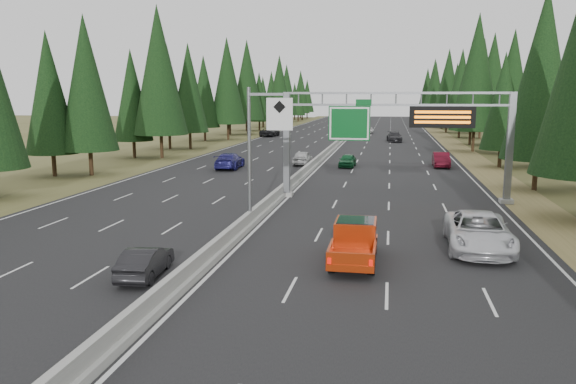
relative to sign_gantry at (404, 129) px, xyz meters
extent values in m
cube|color=black|center=(-8.92, 45.12, -5.23)|extent=(32.00, 260.00, 0.08)
cube|color=olive|center=(8.88, 45.12, -5.24)|extent=(3.60, 260.00, 0.06)
cube|color=#4E4E24|center=(-26.72, 45.12, -5.24)|extent=(3.60, 260.00, 0.06)
cube|color=gray|center=(-8.92, 45.12, -5.04)|extent=(0.70, 260.00, 0.30)
cube|color=gray|center=(-8.92, 45.12, -4.64)|extent=(0.30, 260.00, 0.60)
cube|color=slate|center=(-8.57, 0.12, -1.29)|extent=(0.45, 0.45, 7.80)
cube|color=gray|center=(-8.57, 0.12, -5.04)|extent=(0.90, 0.90, 0.30)
cube|color=slate|center=(7.28, 0.12, -1.29)|extent=(0.45, 0.45, 7.80)
cube|color=gray|center=(7.28, 0.12, -5.04)|extent=(0.90, 0.90, 0.30)
cube|color=slate|center=(-0.64, 0.12, 2.53)|extent=(15.85, 0.35, 0.16)
cube|color=slate|center=(-0.64, 0.12, 1.69)|extent=(15.85, 0.35, 0.16)
cube|color=#054C19|center=(-3.92, -0.13, 0.36)|extent=(3.00, 0.10, 2.50)
cube|color=silver|center=(-3.92, -0.19, 0.36)|extent=(2.85, 0.02, 2.35)
cube|color=#054C19|center=(-2.92, -0.13, 1.86)|extent=(1.10, 0.10, 0.45)
cube|color=black|center=(2.58, -0.18, 0.86)|extent=(4.50, 0.40, 1.50)
cube|color=orange|center=(2.58, -0.40, 1.21)|extent=(3.80, 0.02, 0.18)
cube|color=orange|center=(2.58, -0.40, 0.86)|extent=(3.80, 0.02, 0.18)
cube|color=orange|center=(2.58, -0.40, 0.51)|extent=(3.80, 0.02, 0.18)
cylinder|color=slate|center=(-8.92, -9.88, -1.19)|extent=(0.20, 0.20, 8.00)
cube|color=gray|center=(-8.92, -9.88, -5.09)|extent=(0.50, 0.50, 0.20)
cube|color=slate|center=(-7.92, -9.88, 2.41)|extent=(2.00, 0.15, 0.15)
cube|color=silver|center=(-7.12, -10.00, 1.31)|extent=(1.50, 0.06, 1.80)
cylinder|color=black|center=(10.71, 6.78, -3.98)|extent=(0.40, 0.40, 2.57)
cone|color=black|center=(10.71, 6.78, 4.06)|extent=(5.79, 5.79, 13.51)
cylinder|color=black|center=(10.68, 21.78, -4.29)|extent=(0.40, 0.40, 1.95)
cone|color=black|center=(10.68, 21.78, 1.81)|extent=(4.39, 4.39, 10.24)
cylinder|color=black|center=(15.06, 23.41, -3.99)|extent=(0.40, 0.40, 2.56)
cone|color=black|center=(15.06, 23.41, 3.99)|extent=(5.75, 5.75, 13.42)
cylinder|color=black|center=(10.31, 39.41, -3.78)|extent=(0.40, 0.40, 2.98)
cone|color=black|center=(10.31, 39.41, 5.53)|extent=(6.70, 6.70, 15.64)
cylinder|color=black|center=(14.40, 36.74, -3.98)|extent=(0.40, 0.40, 2.58)
cone|color=black|center=(14.40, 36.74, 4.10)|extent=(5.81, 5.81, 13.56)
cylinder|color=black|center=(11.52, 51.72, -4.21)|extent=(0.40, 0.40, 2.11)
cone|color=black|center=(11.52, 51.72, 2.38)|extent=(4.75, 4.75, 11.08)
cylinder|color=black|center=(14.22, 50.49, -3.89)|extent=(0.40, 0.40, 2.75)
cone|color=black|center=(14.22, 50.49, 4.70)|extent=(6.19, 6.19, 14.44)
cylinder|color=black|center=(11.56, 66.86, -3.98)|extent=(0.40, 0.40, 2.59)
cone|color=black|center=(11.56, 66.86, 4.10)|extent=(5.82, 5.82, 13.57)
cylinder|color=black|center=(15.09, 66.01, -3.84)|extent=(0.40, 0.40, 2.85)
cone|color=black|center=(15.09, 66.01, 5.06)|extent=(6.41, 6.41, 14.96)
cylinder|color=black|center=(10.61, 81.65, -3.88)|extent=(0.40, 0.40, 2.78)
cone|color=black|center=(10.61, 81.65, 4.82)|extent=(6.26, 6.26, 14.61)
cylinder|color=black|center=(16.06, 81.06, -3.79)|extent=(0.40, 0.40, 2.96)
cone|color=black|center=(16.06, 81.06, 5.44)|extent=(6.65, 6.65, 15.52)
cylinder|color=black|center=(11.02, 97.07, -4.16)|extent=(0.40, 0.40, 2.23)
cone|color=black|center=(11.02, 97.07, 2.80)|extent=(5.01, 5.01, 11.68)
cylinder|color=black|center=(14.30, 96.13, -4.28)|extent=(0.40, 0.40, 1.98)
cone|color=black|center=(14.30, 96.13, 1.92)|extent=(4.46, 4.46, 10.42)
cylinder|color=black|center=(10.11, 109.57, -3.96)|extent=(0.40, 0.40, 2.61)
cone|color=black|center=(10.11, 109.57, 4.20)|extent=(5.87, 5.87, 13.71)
cylinder|color=black|center=(15.42, 110.20, -3.99)|extent=(0.40, 0.40, 2.57)
cone|color=black|center=(15.42, 110.20, 4.03)|extent=(5.77, 5.77, 13.47)
cylinder|color=black|center=(11.69, 127.34, -4.26)|extent=(0.40, 0.40, 2.02)
cone|color=black|center=(11.69, 127.34, 2.05)|extent=(4.54, 4.54, 10.60)
cylinder|color=black|center=(15.12, 124.50, -3.82)|extent=(0.40, 0.40, 2.89)
cone|color=black|center=(15.12, 124.50, 5.21)|extent=(6.50, 6.50, 15.18)
cylinder|color=black|center=(11.96, 139.02, -3.75)|extent=(0.40, 0.40, 3.04)
cone|color=black|center=(11.96, 139.02, 5.74)|extent=(6.83, 6.83, 15.94)
cylinder|color=black|center=(16.01, 142.24, -4.02)|extent=(0.40, 0.40, 2.49)
cone|color=black|center=(16.01, 142.24, 3.76)|extent=(5.61, 5.61, 13.08)
cylinder|color=black|center=(10.83, 155.02, -3.91)|extent=(0.40, 0.40, 2.71)
cone|color=black|center=(10.83, 155.02, 4.56)|extent=(6.10, 6.10, 14.24)
cylinder|color=black|center=(14.42, 154.36, -4.29)|extent=(0.40, 0.40, 1.96)
cone|color=black|center=(14.42, 154.36, 1.85)|extent=(4.42, 4.42, 10.32)
cylinder|color=black|center=(-29.37, 8.51, -4.05)|extent=(0.40, 0.40, 2.43)
cone|color=black|center=(-29.37, 8.51, 3.55)|extent=(5.47, 5.47, 12.77)
cylinder|color=black|center=(-32.55, 7.32, -4.18)|extent=(0.40, 0.40, 2.18)
cone|color=black|center=(-32.55, 7.32, 2.64)|extent=(4.91, 4.91, 11.46)
cylinder|color=black|center=(-28.67, 24.06, -3.80)|extent=(0.40, 0.40, 2.94)
cone|color=black|center=(-28.67, 24.06, 5.41)|extent=(6.63, 6.63, 15.46)
cylinder|color=black|center=(-32.32, 24.09, -4.20)|extent=(0.40, 0.40, 2.13)
cone|color=black|center=(-32.32, 24.09, 2.46)|extent=(4.79, 4.79, 11.19)
cylinder|color=black|center=(-29.70, 37.00, -4.06)|extent=(0.40, 0.40, 2.42)
cone|color=black|center=(-29.70, 37.00, 3.52)|extent=(5.45, 5.45, 12.72)
cylinder|color=black|center=(-32.52, 36.18, -4.07)|extent=(0.40, 0.40, 2.39)
cone|color=black|center=(-32.52, 36.18, 3.41)|extent=(5.39, 5.39, 12.57)
cylinder|color=black|center=(-29.02, 54.32, -3.86)|extent=(0.40, 0.40, 2.82)
cone|color=black|center=(-29.02, 54.32, 4.97)|extent=(6.36, 6.36, 14.83)
cylinder|color=black|center=(-32.41, 51.74, -4.11)|extent=(0.40, 0.40, 2.31)
cone|color=black|center=(-32.41, 51.74, 3.12)|extent=(5.21, 5.21, 12.15)
cylinder|color=black|center=(-29.26, 69.06, -3.78)|extent=(0.40, 0.40, 2.98)
cone|color=black|center=(-29.26, 69.06, 5.54)|extent=(6.71, 6.71, 15.65)
cylinder|color=black|center=(-32.38, 67.08, -4.20)|extent=(0.40, 0.40, 2.14)
cone|color=black|center=(-32.38, 67.08, 2.49)|extent=(4.82, 4.82, 11.24)
cylinder|color=black|center=(-29.74, 81.53, -4.24)|extent=(0.40, 0.40, 2.06)
cone|color=black|center=(-29.74, 81.53, 2.21)|extent=(4.64, 4.64, 10.83)
cylinder|color=black|center=(-32.53, 80.83, -4.21)|extent=(0.40, 0.40, 2.11)
cone|color=black|center=(-32.53, 80.83, 2.38)|extent=(4.75, 4.75, 11.08)
cylinder|color=black|center=(-28.44, 98.14, -3.85)|extent=(0.40, 0.40, 2.83)
cone|color=black|center=(-28.44, 98.14, 4.99)|extent=(6.37, 6.37, 14.85)
cylinder|color=black|center=(-32.09, 95.58, -4.27)|extent=(0.40, 0.40, 1.99)
cone|color=black|center=(-32.09, 95.58, 1.94)|extent=(4.48, 4.48, 10.44)
cylinder|color=black|center=(-29.09, 111.58, -3.97)|extent=(0.40, 0.40, 2.59)
cone|color=black|center=(-29.09, 111.58, 4.12)|extent=(5.83, 5.83, 13.60)
cylinder|color=black|center=(-33.03, 110.16, -4.12)|extent=(0.40, 0.40, 2.31)
cone|color=black|center=(-33.03, 110.16, 3.09)|extent=(5.19, 5.19, 12.10)
cylinder|color=black|center=(-28.54, 127.83, -4.30)|extent=(0.40, 0.40, 1.93)
cone|color=black|center=(-28.54, 127.83, 1.72)|extent=(4.34, 4.34, 10.12)
cylinder|color=black|center=(-32.09, 127.44, -4.31)|extent=(0.40, 0.40, 1.91)
cone|color=black|center=(-32.09, 127.44, 1.65)|extent=(4.29, 4.29, 10.02)
cylinder|color=black|center=(-29.29, 140.57, -4.18)|extent=(0.40, 0.40, 2.18)
cone|color=black|center=(-29.29, 140.57, 2.63)|extent=(4.91, 4.91, 11.45)
cylinder|color=black|center=(-32.09, 142.40, -4.30)|extent=(0.40, 0.40, 1.93)
cone|color=black|center=(-32.09, 142.40, 1.74)|extent=(4.35, 4.35, 10.15)
cylinder|color=black|center=(-29.84, 155.17, -4.19)|extent=(0.40, 0.40, 2.15)
cone|color=black|center=(-29.84, 155.17, 2.52)|extent=(4.83, 4.83, 11.28)
cylinder|color=black|center=(-32.19, 155.36, -3.94)|extent=(0.40, 0.40, 2.65)
cone|color=black|center=(-32.19, 155.36, 4.35)|extent=(5.97, 5.97, 13.93)
imported|color=silver|center=(3.46, -13.03, -4.28)|extent=(3.17, 6.60, 1.81)
cylinder|color=black|center=(-3.27, -17.97, -4.79)|extent=(0.30, 0.79, 0.79)
cylinder|color=black|center=(-1.59, -17.97, -4.79)|extent=(0.30, 0.79, 0.79)
cylinder|color=black|center=(-3.27, -14.70, -4.79)|extent=(0.30, 0.79, 0.79)
cylinder|color=black|center=(-1.59, -14.70, -4.79)|extent=(0.30, 0.79, 0.79)
cube|color=#A02809|center=(-2.43, -16.29, -4.64)|extent=(1.98, 5.55, 0.30)
cube|color=#A02809|center=(-2.43, -15.40, -3.95)|extent=(1.88, 2.18, 1.09)
cube|color=black|center=(-2.43, -15.40, -3.65)|extent=(1.68, 1.88, 0.54)
cube|color=#A02809|center=(-3.37, -17.77, -4.30)|extent=(0.10, 2.38, 0.59)
cube|color=#A02809|center=(-1.49, -17.77, -4.30)|extent=(0.10, 2.38, 0.59)
cube|color=#A02809|center=(-2.43, -18.96, -4.30)|extent=(1.98, 0.10, 0.59)
imported|color=#145A2E|center=(-5.40, 19.02, -4.49)|extent=(1.79, 4.13, 1.39)
imported|color=#510B19|center=(4.50, 20.60, -4.41)|extent=(1.68, 4.76, 1.57)
imported|color=black|center=(-0.26, 54.55, -4.37)|extent=(2.72, 5.78, 1.63)
imported|color=silver|center=(-5.65, 75.29, -4.46)|extent=(2.53, 5.29, 1.46)
imported|color=black|center=(-7.42, 75.19, -4.48)|extent=(1.79, 4.20, 1.42)
imported|color=black|center=(-10.93, -19.88, -4.55)|extent=(1.69, 3.99, 1.28)
imported|color=navy|center=(-17.46, 15.33, -4.36)|extent=(2.60, 5.80, 1.65)
imported|color=beige|center=(-10.42, 20.00, -4.42)|extent=(1.90, 4.56, 1.54)
imported|color=black|center=(-23.42, 63.14, -4.38)|extent=(3.17, 6.05, 1.62)
camera|label=1|loc=(-0.98, -41.14, 2.30)|focal=35.00mm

